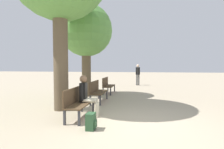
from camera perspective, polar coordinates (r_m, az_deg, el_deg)
name	(u,v)px	position (r m, az deg, el deg)	size (l,w,h in m)	color
ground_plane	(137,125)	(5.08, 8.17, -16.09)	(80.00, 80.00, 0.00)	tan
bench_row_0	(77,101)	(5.68, -11.25, -8.45)	(0.51, 1.51, 0.95)	#4C3823
bench_row_1	(97,90)	(8.01, -4.92, -5.10)	(0.51, 1.51, 0.95)	#4C3823
bench_row_2	(107,84)	(10.41, -1.50, -3.24)	(0.51, 1.51, 0.95)	#4C3823
tree_row_1	(86,31)	(9.76, -8.46, 13.76)	(2.82, 2.82, 4.97)	brown
person_seated	(87,95)	(5.77, -8.16, -6.52)	(0.63, 0.36, 1.34)	beige
backpack	(91,122)	(4.69, -6.88, -15.00)	(0.25, 0.29, 0.43)	#284C2D
pedestrian_near	(138,73)	(14.85, 8.43, 0.39)	(0.36, 0.31, 1.77)	#4C4C4C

